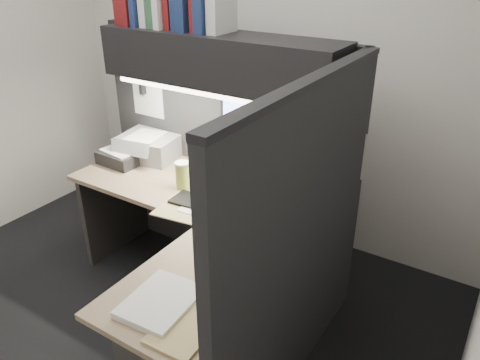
# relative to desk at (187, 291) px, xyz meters

# --- Properties ---
(floor) EXTENTS (3.50, 3.50, 0.00)m
(floor) POSITION_rel_desk_xyz_m (-0.43, 0.00, -0.44)
(floor) COLOR black
(floor) RESTS_ON ground
(wall_back) EXTENTS (3.50, 0.04, 2.70)m
(wall_back) POSITION_rel_desk_xyz_m (-0.43, 1.50, 0.91)
(wall_back) COLOR silver
(wall_back) RESTS_ON floor
(partition_back) EXTENTS (1.90, 0.06, 1.60)m
(partition_back) POSITION_rel_desk_xyz_m (-0.40, 0.93, 0.36)
(partition_back) COLOR black
(partition_back) RESTS_ON floor
(partition_right) EXTENTS (0.06, 1.50, 1.60)m
(partition_right) POSITION_rel_desk_xyz_m (0.55, 0.18, 0.36)
(partition_right) COLOR black
(partition_right) RESTS_ON floor
(desk) EXTENTS (1.70, 1.53, 0.73)m
(desk) POSITION_rel_desk_xyz_m (0.00, 0.00, 0.00)
(desk) COLOR #94745E
(desk) RESTS_ON floor
(overhead_shelf) EXTENTS (1.55, 0.34, 0.30)m
(overhead_shelf) POSITION_rel_desk_xyz_m (-0.30, 0.75, 1.06)
(overhead_shelf) COLOR black
(overhead_shelf) RESTS_ON partition_back
(task_light_tube) EXTENTS (1.32, 0.04, 0.04)m
(task_light_tube) POSITION_rel_desk_xyz_m (-0.30, 0.61, 0.89)
(task_light_tube) COLOR white
(task_light_tube) RESTS_ON overhead_shelf
(monitor) EXTENTS (0.52, 0.29, 0.56)m
(monitor) POSITION_rel_desk_xyz_m (-0.08, 0.80, 0.51)
(monitor) COLOR black
(monitor) RESTS_ON desk
(keyboard) EXTENTS (0.50, 0.20, 0.02)m
(keyboard) POSITION_rel_desk_xyz_m (-0.12, 0.39, 0.30)
(keyboard) COLOR black
(keyboard) RESTS_ON desk
(mousepad) EXTENTS (0.25, 0.23, 0.00)m
(mousepad) POSITION_rel_desk_xyz_m (0.32, 0.56, 0.29)
(mousepad) COLOR navy
(mousepad) RESTS_ON desk
(mouse) EXTENTS (0.09, 0.12, 0.04)m
(mouse) POSITION_rel_desk_xyz_m (0.32, 0.58, 0.31)
(mouse) COLOR black
(mouse) RESTS_ON mousepad
(telephone) EXTENTS (0.26, 0.26, 0.09)m
(telephone) POSITION_rel_desk_xyz_m (0.28, 0.81, 0.33)
(telephone) COLOR #B7B18D
(telephone) RESTS_ON desk
(coffee_cup) EXTENTS (0.09, 0.09, 0.16)m
(coffee_cup) POSITION_rel_desk_xyz_m (-0.42, 0.51, 0.37)
(coffee_cup) COLOR #B2C34E
(coffee_cup) RESTS_ON desk
(printer) EXTENTS (0.46, 0.41, 0.16)m
(printer) POSITION_rel_desk_xyz_m (-0.92, 0.77, 0.37)
(printer) COLOR gray
(printer) RESTS_ON desk
(notebook_stack) EXTENTS (0.29, 0.25, 0.09)m
(notebook_stack) POSITION_rel_desk_xyz_m (-1.01, 0.58, 0.33)
(notebook_stack) COLOR black
(notebook_stack) RESTS_ON desk
(open_folder) EXTENTS (0.51, 0.37, 0.01)m
(open_folder) POSITION_rel_desk_xyz_m (-0.15, 0.32, 0.29)
(open_folder) COLOR tan
(open_folder) RESTS_ON desk
(paper_stack_a) EXTENTS (0.25, 0.21, 0.04)m
(paper_stack_a) POSITION_rel_desk_xyz_m (0.38, 0.01, 0.31)
(paper_stack_a) COLOR white
(paper_stack_a) RESTS_ON desk
(paper_stack_b) EXTENTS (0.28, 0.35, 0.03)m
(paper_stack_b) POSITION_rel_desk_xyz_m (0.19, -0.39, 0.30)
(paper_stack_b) COLOR white
(paper_stack_b) RESTS_ON desk
(manila_stack) EXTENTS (0.23, 0.28, 0.02)m
(manila_stack) POSITION_rel_desk_xyz_m (0.37, -0.46, 0.29)
(manila_stack) COLOR tan
(manila_stack) RESTS_ON desk
(binder_row) EXTENTS (0.77, 0.25, 0.31)m
(binder_row) POSITION_rel_desk_xyz_m (-0.62, 0.75, 1.35)
(binder_row) COLOR maroon
(binder_row) RESTS_ON overhead_shelf
(pinned_papers) EXTENTS (1.76, 1.31, 0.51)m
(pinned_papers) POSITION_rel_desk_xyz_m (-0.00, 0.56, 0.61)
(pinned_papers) COLOR white
(pinned_papers) RESTS_ON partition_back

